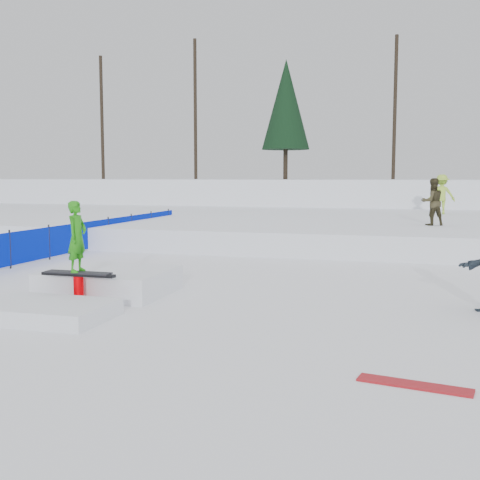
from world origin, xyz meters
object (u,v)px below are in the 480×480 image
(safety_fence, at_px, (81,236))
(walker_olive, at_px, (432,202))
(walker_ygreen, at_px, (442,194))
(jib_rail_feature, at_px, (93,286))

(safety_fence, xyz_separation_m, walker_olive, (11.57, 5.01, 1.12))
(walker_ygreen, distance_m, jib_rail_feature, 20.69)
(safety_fence, xyz_separation_m, walker_ygreen, (12.17, 12.12, 1.19))
(safety_fence, bearing_deg, walker_ygreen, 44.89)
(walker_olive, relative_size, walker_ygreen, 0.92)
(walker_ygreen, bearing_deg, safety_fence, 46.30)
(safety_fence, distance_m, walker_ygreen, 17.22)
(safety_fence, height_order, walker_olive, walker_olive)
(safety_fence, bearing_deg, walker_olive, 23.41)
(safety_fence, distance_m, jib_rail_feature, 8.34)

